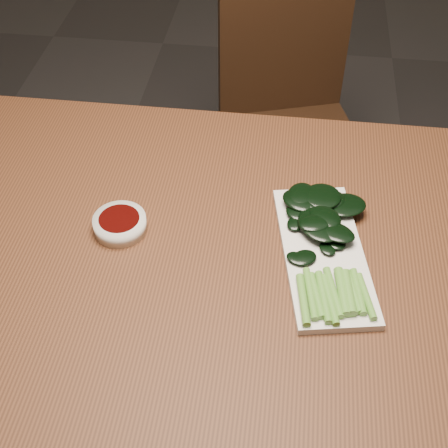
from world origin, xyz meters
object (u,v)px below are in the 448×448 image
chair_far (289,116)px  serving_plate (323,254)px  gai_lan (321,229)px  table (224,273)px  sauce_bowl (120,224)px

chair_far → serving_plate: 0.83m
chair_far → gai_lan: (0.07, -0.74, 0.29)m
chair_far → serving_plate: (0.08, -0.78, 0.27)m
chair_far → serving_plate: chair_far is taller
table → chair_far: bearing=83.3°
table → sauce_bowl: sauce_bowl is taller
serving_plate → chair_far: bearing=95.8°
sauce_bowl → serving_plate: size_ratio=0.28×
serving_plate → gai_lan: 0.04m
table → gai_lan: bearing=12.8°
table → serving_plate: serving_plate is taller
table → gai_lan: (0.16, 0.04, 0.10)m
table → gai_lan: gai_lan is taller
chair_far → gai_lan: size_ratio=2.73×
sauce_bowl → table: bearing=-5.3°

